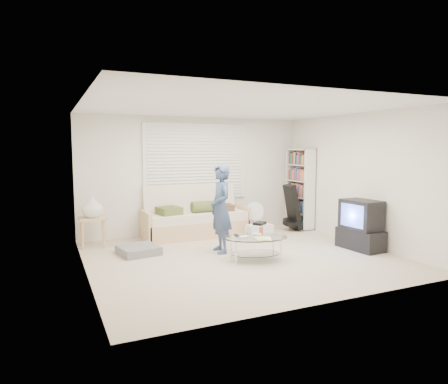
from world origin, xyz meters
name	(u,v)px	position (x,y,z in m)	size (l,w,h in m)	color
ground	(242,257)	(0.00, 0.00, 0.00)	(5.00, 5.00, 0.00)	#B7A68E
room_shell	(230,160)	(0.00, 0.48, 1.63)	(5.02, 4.52, 2.51)	silver
window_blinds	(196,162)	(0.00, 2.20, 1.55)	(2.32, 0.08, 1.62)	silver
futon_sofa	(195,219)	(-0.16, 1.88, 0.35)	(2.19, 0.88, 1.07)	tan
grey_floor_pillow	(139,250)	(-1.57, 0.89, 0.07)	(0.63, 0.63, 0.14)	slate
side_table	(92,209)	(-2.22, 1.78, 0.72)	(0.49, 0.39, 0.96)	tan
bookshelf	(300,189)	(2.32, 1.67, 0.91)	(0.29, 0.77, 1.82)	white
guitar_case	(292,211)	(1.99, 1.47, 0.45)	(0.38, 0.38, 1.02)	black
floor_fan	(254,215)	(1.12, 1.64, 0.40)	(0.40, 0.27, 0.68)	white
storage_bin	(259,231)	(0.95, 1.09, 0.15)	(0.54, 0.43, 0.34)	white
tv_unit	(361,225)	(2.20, -0.43, 0.44)	(0.51, 0.86, 0.90)	black
coffee_table	(255,241)	(0.10, -0.29, 0.32)	(1.19, 0.92, 0.51)	silver
standing_person	(221,209)	(-0.21, 0.43, 0.78)	(0.57, 0.37, 1.56)	#34536A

